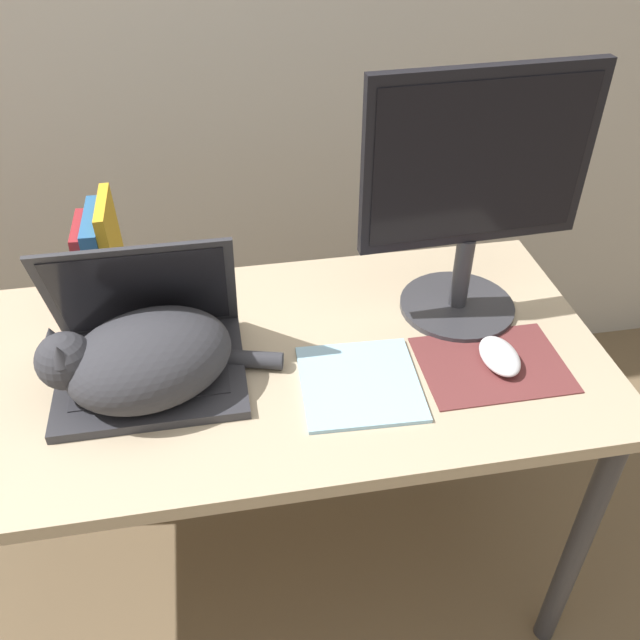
{
  "coord_description": "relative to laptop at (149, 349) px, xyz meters",
  "views": [
    {
      "loc": [
        -0.01,
        -0.64,
        1.55
      ],
      "look_at": [
        0.16,
        0.28,
        0.82
      ],
      "focal_mm": 38.0,
      "sensor_mm": 36.0,
      "label": 1
    }
  ],
  "objects": [
    {
      "name": "desk",
      "position": [
        0.15,
        -0.0,
        -0.13
      ],
      "size": [
        1.39,
        0.63,
        0.72
      ],
      "color": "tan",
      "rests_on": "ground_plane"
    },
    {
      "name": "laptop",
      "position": [
        0.0,
        0.0,
        0.0
      ],
      "size": [
        0.33,
        0.27,
        0.26
      ],
      "color": "#2D2D33",
      "rests_on": "desk"
    },
    {
      "name": "cat",
      "position": [
        -0.0,
        -0.06,
        0.03
      ],
      "size": [
        0.41,
        0.3,
        0.15
      ],
      "color": "#333338",
      "rests_on": "desk"
    },
    {
      "name": "external_monitor",
      "position": [
        0.61,
        0.08,
        0.22
      ],
      "size": [
        0.43,
        0.23,
        0.49
      ],
      "color": "#333338",
      "rests_on": "desk"
    },
    {
      "name": "mousepad",
      "position": [
        0.62,
        -0.1,
        -0.05
      ],
      "size": [
        0.27,
        0.2,
        0.0
      ],
      "color": "brown",
      "rests_on": "desk"
    },
    {
      "name": "computer_mouse",
      "position": [
        0.63,
        -0.1,
        -0.03
      ],
      "size": [
        0.07,
        0.11,
        0.03
      ],
      "color": "silver",
      "rests_on": "mousepad"
    },
    {
      "name": "book_row",
      "position": [
        -0.09,
        0.23,
        0.05
      ],
      "size": [
        0.09,
        0.17,
        0.23
      ],
      "color": "maroon",
      "rests_on": "desk"
    },
    {
      "name": "notepad",
      "position": [
        0.37,
        -0.11,
        -0.05
      ],
      "size": [
        0.22,
        0.23,
        0.01
      ],
      "color": "#99C6E0",
      "rests_on": "desk"
    }
  ]
}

